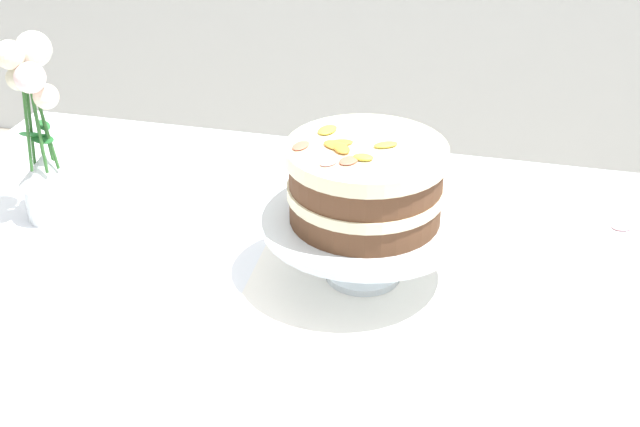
{
  "coord_description": "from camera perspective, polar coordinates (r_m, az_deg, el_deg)",
  "views": [
    {
      "loc": [
        0.27,
        -0.94,
        1.42
      ],
      "look_at": [
        0.04,
        0.02,
        0.86
      ],
      "focal_mm": 46.68,
      "sensor_mm": 36.0,
      "label": 1
    }
  ],
  "objects": [
    {
      "name": "loose_petal_1",
      "position": [
        1.42,
        20.02,
        -0.86
      ],
      "size": [
        0.04,
        0.04,
        0.0
      ],
      "primitive_type": "ellipsoid",
      "rotation": [
        0.0,
        0.0,
        3.58
      ],
      "color": "pink",
      "rests_on": "dining_table"
    },
    {
      "name": "linen_napkin",
      "position": [
        1.22,
        2.95,
        -4.31
      ],
      "size": [
        0.33,
        0.33,
        0.0
      ],
      "primitive_type": "cube",
      "rotation": [
        0.0,
        0.0,
        0.04
      ],
      "color": "white",
      "rests_on": "dining_table"
    },
    {
      "name": "dining_table",
      "position": [
        1.23,
        -2.18,
        -9.4
      ],
      "size": [
        1.4,
        1.0,
        0.74
      ],
      "color": "white",
      "rests_on": "ground"
    },
    {
      "name": "cake_stand",
      "position": [
        1.17,
        3.05,
        -1.01
      ],
      "size": [
        0.29,
        0.29,
        0.1
      ],
      "color": "silver",
      "rests_on": "linen_napkin"
    },
    {
      "name": "flower_vase",
      "position": [
        1.37,
        -18.61,
        4.85
      ],
      "size": [
        0.09,
        0.09,
        0.31
      ],
      "color": "silver",
      "rests_on": "dining_table"
    },
    {
      "name": "layer_cake",
      "position": [
        1.14,
        3.14,
        2.17
      ],
      "size": [
        0.22,
        0.22,
        0.12
      ],
      "color": "brown",
      "rests_on": "cake_stand"
    }
  ]
}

